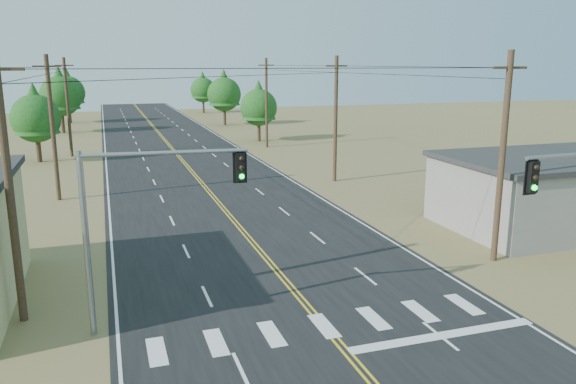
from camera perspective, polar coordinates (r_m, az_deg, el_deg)
name	(u,v)px	position (r m, az deg, el deg)	size (l,w,h in m)	color
road	(212,195)	(41.26, -7.72, -0.33)	(15.00, 200.00, 0.02)	black
building_right	(572,191)	(37.29, 26.91, 0.09)	(15.00, 8.00, 4.00)	gray
utility_pole_left_near	(9,187)	(22.21, -26.48, 0.48)	(1.80, 0.30, 10.00)	#4C3826
utility_pole_left_mid	(53,127)	(41.89, -22.80, 6.08)	(1.80, 0.30, 10.00)	#4C3826
utility_pole_left_far	(68,107)	(61.78, -21.47, 8.08)	(1.80, 0.30, 10.00)	#4C3826
utility_pole_right_near	(502,157)	(28.17, 20.93, 3.36)	(1.80, 0.30, 10.00)	#4C3826
utility_pole_right_mid	(336,118)	(45.34, 4.86, 7.48)	(1.80, 0.30, 10.00)	#4C3826
utility_pole_right_far	(266,102)	(64.16, -2.20, 9.10)	(1.80, 0.30, 10.00)	#4C3826
signal_mast_left	(134,210)	(20.00, -15.34, -1.74)	(5.71, 0.87, 6.60)	gray
tree_left_near	(35,114)	(59.42, -24.30, 7.28)	(4.62, 4.62, 7.70)	#3F2D1E
tree_left_mid	(60,92)	(83.62, -22.16, 9.39)	(5.49, 5.49, 9.14)	#3F2D1E
tree_left_far	(68,89)	(97.55, -21.47, 9.68)	(5.26, 5.26, 8.77)	#3F2D1E
tree_right_near	(259,104)	(69.41, -3.00, 8.95)	(4.50, 4.50, 7.51)	#3F2D1E
tree_right_mid	(224,91)	(88.21, -6.51, 10.17)	(5.17, 5.17, 8.62)	#3F2D1E
tree_right_far	(203,87)	(111.32, -8.65, 10.46)	(4.79, 4.79, 7.98)	#3F2D1E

